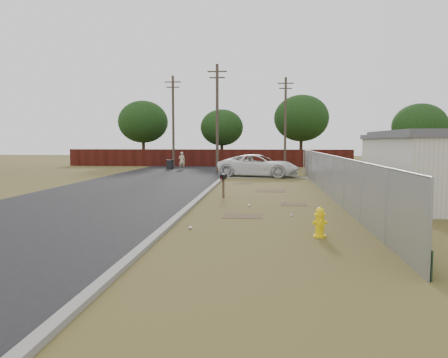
# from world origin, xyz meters

# --- Properties ---
(ground) EXTENTS (120.00, 120.00, 0.00)m
(ground) POSITION_xyz_m (0.00, 0.00, 0.00)
(ground) COLOR brown
(ground) RESTS_ON ground
(street) EXTENTS (15.10, 60.00, 0.12)m
(street) POSITION_xyz_m (-6.76, 8.05, 0.02)
(street) COLOR black
(street) RESTS_ON ground
(chainlink_fence) EXTENTS (0.10, 27.06, 2.02)m
(chainlink_fence) POSITION_xyz_m (3.12, 1.03, 0.80)
(chainlink_fence) COLOR gray
(chainlink_fence) RESTS_ON ground
(privacy_fence) EXTENTS (30.00, 0.12, 1.80)m
(privacy_fence) POSITION_xyz_m (-6.00, 25.00, 0.90)
(privacy_fence) COLOR #3F120D
(privacy_fence) RESTS_ON ground
(utility_poles) EXTENTS (12.60, 8.24, 9.00)m
(utility_poles) POSITION_xyz_m (-3.67, 20.67, 4.69)
(utility_poles) COLOR #46392F
(utility_poles) RESTS_ON ground
(horizon_trees) EXTENTS (33.32, 31.94, 7.78)m
(horizon_trees) POSITION_xyz_m (0.84, 23.56, 4.63)
(horizon_trees) COLOR #382A19
(horizon_trees) RESTS_ON ground
(fire_hydrant) EXTENTS (0.41, 0.42, 0.87)m
(fire_hydrant) POSITION_xyz_m (1.52, -8.23, 0.41)
(fire_hydrant) COLOR yellow
(fire_hydrant) RESTS_ON ground
(mailbox) EXTENTS (0.28, 0.50, 1.13)m
(mailbox) POSITION_xyz_m (-1.96, -0.04, 0.90)
(mailbox) COLOR brown
(mailbox) RESTS_ON ground
(pickup_truck) EXTENTS (6.47, 3.97, 1.67)m
(pickup_truck) POSITION_xyz_m (-0.46, 12.37, 0.84)
(pickup_truck) COLOR white
(pickup_truck) RESTS_ON ground
(pedestrian) EXTENTS (0.64, 0.46, 1.66)m
(pedestrian) POSITION_xyz_m (-7.75, 19.78, 0.83)
(pedestrian) COLOR #C9B294
(pedestrian) RESTS_ON ground
(trash_bin) EXTENTS (0.65, 0.71, 0.90)m
(trash_bin) POSITION_xyz_m (-8.97, 20.17, 0.46)
(trash_bin) COLOR black
(trash_bin) RESTS_ON ground
(scattered_litter) EXTENTS (3.31, 6.46, 0.07)m
(scattered_litter) POSITION_xyz_m (-0.29, -4.07, 0.04)
(scattered_litter) COLOR silver
(scattered_litter) RESTS_ON ground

